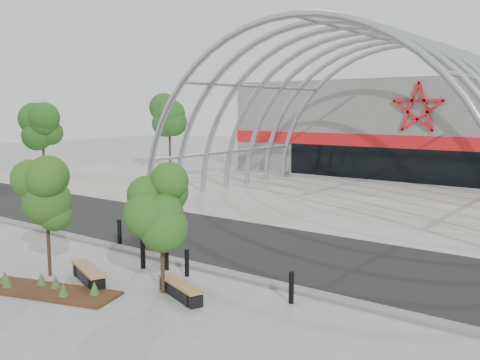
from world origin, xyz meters
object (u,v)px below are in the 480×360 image
Objects in this scene: street_tree_0 at (46,199)px; bench_0 at (88,275)px; street_tree_1 at (161,207)px; bollard_2 at (167,257)px; bench_1 at (180,290)px.

bench_0 is at bearing 12.71° from street_tree_0.
street_tree_0 is 0.99× the size of street_tree_1.
street_tree_1 is 3.24m from bollard_2.
bollard_2 is (-1.59, 1.76, -2.21)m from street_tree_1.
bollard_2 is (1.07, 2.51, 0.23)m from bench_0.
street_tree_1 reaches higher than street_tree_0.
street_tree_1 is at bearing -47.81° from bollard_2.
street_tree_1 is 1.57× the size of bench_0.
street_tree_1 is at bearing 15.86° from bench_0.
street_tree_0 is 1.67× the size of bench_1.
bench_1 is at bearing 1.24° from street_tree_1.
street_tree_0 is 3.89× the size of bollard_2.
bollard_2 is (-2.31, 1.74, 0.25)m from bench_1.
bollard_2 reaches higher than bench_1.
street_tree_0 is at bearing -167.29° from bench_0.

